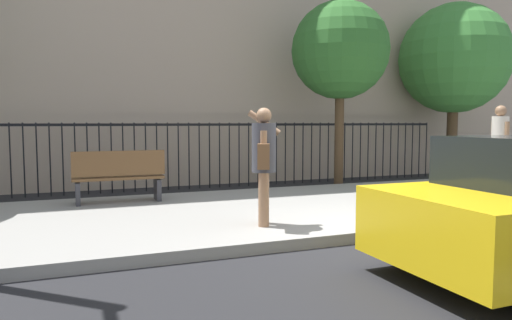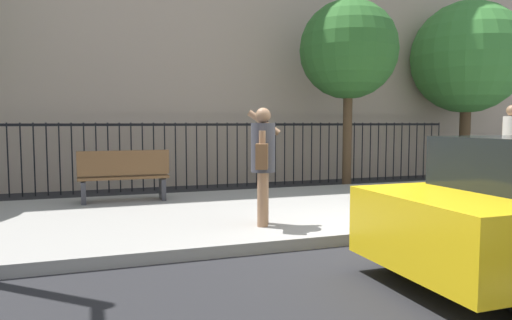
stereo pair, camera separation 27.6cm
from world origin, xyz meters
name	(u,v)px [view 1 (the left image)]	position (x,y,z in m)	size (l,w,h in m)	color
ground_plane	(377,242)	(0.00, 0.00, 0.00)	(60.00, 60.00, 0.00)	black
sidewalk	(302,209)	(0.00, 2.20, 0.07)	(28.00, 4.40, 0.15)	gray
iron_fence	(234,146)	(0.00, 5.90, 1.02)	(12.03, 0.04, 1.60)	black
pedestrian_on_phone	(264,158)	(-1.29, 0.88, 1.11)	(0.55, 0.72, 1.66)	#936B4C
pedestrian_walking	(500,141)	(4.82, 2.32, 1.20)	(0.38, 0.49, 1.82)	#936B4C
street_bench	(119,175)	(-3.00, 3.56, 0.65)	(1.60, 0.45, 0.95)	brown
street_tree_near	(454,59)	(6.47, 5.39, 3.40)	(3.10, 3.10, 4.97)	#4C3823
street_tree_mid	(340,51)	(2.32, 4.77, 3.32)	(2.35, 2.35, 4.52)	#4C3823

